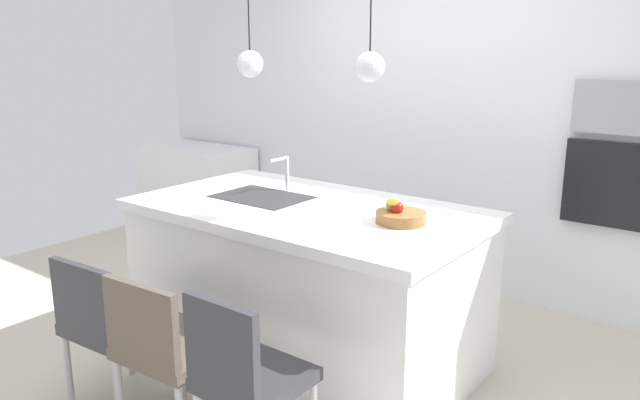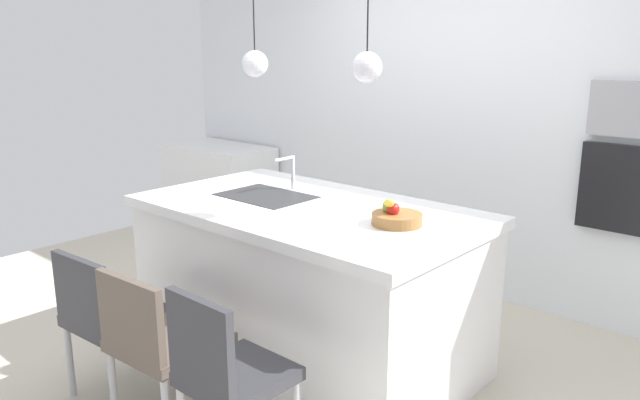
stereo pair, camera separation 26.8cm
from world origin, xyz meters
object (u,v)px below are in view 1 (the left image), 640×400
object	(u,v)px
chair_far	(245,376)
oven	(609,184)
fruit_bowl	(399,215)
chair_middle	(168,345)
microwave	(618,107)
chair_near	(110,322)

from	to	relation	value
chair_far	oven	bearing A→B (deg)	73.27
fruit_bowl	chair_middle	xyz separation A→B (m)	(-0.62, -1.06, -0.51)
microwave	chair_far	xyz separation A→B (m)	(-0.79, -2.61, -0.97)
fruit_bowl	microwave	bearing A→B (deg)	66.68
oven	chair_near	bearing A→B (deg)	-123.77
chair_middle	chair_near	bearing A→B (deg)	179.97
microwave	chair_middle	size ratio (longest dim) A/B	0.63
oven	chair_far	xyz separation A→B (m)	(-0.79, -2.61, -0.47)
oven	chair_near	size ratio (longest dim) A/B	0.67
fruit_bowl	oven	distance (m)	1.70
fruit_bowl	chair_far	xyz separation A→B (m)	(-0.11, -1.06, -0.49)
fruit_bowl	microwave	world-z (taller)	microwave
microwave	chair_far	bearing A→B (deg)	-106.73
oven	chair_middle	bearing A→B (deg)	-116.25
microwave	oven	xyz separation A→B (m)	(0.00, 0.00, -0.50)
microwave	chair_near	distance (m)	3.30
fruit_bowl	chair_near	size ratio (longest dim) A/B	0.31
fruit_bowl	chair_near	world-z (taller)	fruit_bowl
fruit_bowl	chair_middle	size ratio (longest dim) A/B	0.31
fruit_bowl	chair_near	xyz separation A→B (m)	(-1.08, -1.06, -0.52)
microwave	chair_middle	world-z (taller)	microwave
fruit_bowl	chair_middle	distance (m)	1.32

